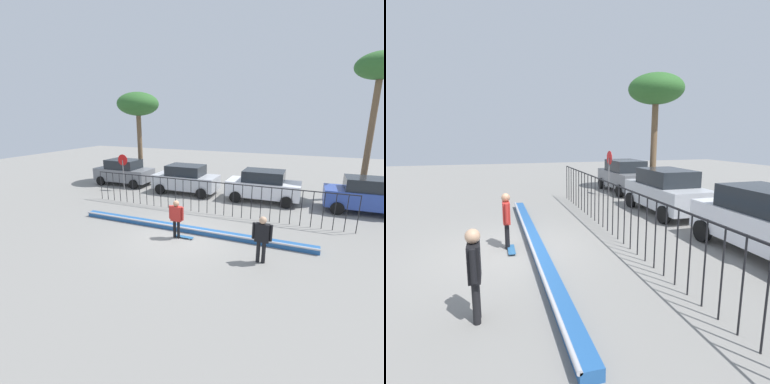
% 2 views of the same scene
% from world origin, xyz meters
% --- Properties ---
extents(ground_plane, '(60.00, 60.00, 0.00)m').
position_xyz_m(ground_plane, '(0.00, 0.00, 0.00)').
color(ground_plane, gray).
extents(bowl_coping_ledge, '(11.00, 0.40, 0.27)m').
position_xyz_m(bowl_coping_ledge, '(0.00, 0.65, 0.12)').
color(bowl_coping_ledge, '#235699').
rests_on(bowl_coping_ledge, ground).
extents(perimeter_fence, '(14.04, 0.04, 1.75)m').
position_xyz_m(perimeter_fence, '(-0.00, 3.33, 1.08)').
color(perimeter_fence, black).
rests_on(perimeter_fence, ground).
extents(skateboarder, '(0.67, 0.25, 1.66)m').
position_xyz_m(skateboarder, '(-0.12, -0.15, 0.99)').
color(skateboarder, black).
rests_on(skateboarder, ground).
extents(skateboard, '(0.80, 0.20, 0.07)m').
position_xyz_m(skateboard, '(0.19, -0.06, 0.06)').
color(skateboard, '#26598C').
rests_on(skateboard, ground).
extents(camera_operator, '(0.69, 0.26, 1.72)m').
position_xyz_m(camera_operator, '(3.52, -0.87, 1.03)').
color(camera_operator, black).
rests_on(camera_operator, ground).
extents(parked_car_gray, '(4.30, 2.12, 1.90)m').
position_xyz_m(parked_car_gray, '(-8.05, 7.14, 0.97)').
color(parked_car_gray, slate).
rests_on(parked_car_gray, ground).
extents(parked_car_silver, '(4.30, 2.12, 1.90)m').
position_xyz_m(parked_car_silver, '(-2.72, 6.68, 0.97)').
color(parked_car_silver, '#B7BABF').
rests_on(parked_car_silver, ground).
extents(parked_car_white, '(4.30, 2.12, 1.90)m').
position_xyz_m(parked_car_white, '(2.36, 6.76, 0.97)').
color(parked_car_white, silver).
rests_on(parked_car_white, ground).
extents(stop_sign, '(0.76, 0.07, 2.50)m').
position_xyz_m(stop_sign, '(-7.08, 5.75, 1.62)').
color(stop_sign, slate).
rests_on(stop_sign, ground).
extents(palm_tree_short, '(3.13, 3.13, 6.79)m').
position_xyz_m(palm_tree_short, '(-7.54, 8.69, 5.80)').
color(palm_tree_short, brown).
rests_on(palm_tree_short, ground).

